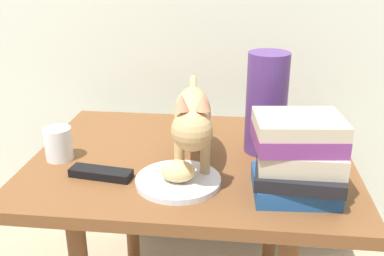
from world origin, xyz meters
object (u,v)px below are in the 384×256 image
(book_stack, at_px, (298,157))
(candle_jar, at_px, (59,145))
(side_table, at_px, (192,181))
(bread_roll, at_px, (178,171))
(green_vase, at_px, (266,103))
(cat, at_px, (192,117))
(plate, at_px, (178,181))
(tv_remote, at_px, (101,173))

(book_stack, bearing_deg, candle_jar, 169.53)
(side_table, bearing_deg, bread_roll, -94.78)
(book_stack, height_order, green_vase, green_vase)
(cat, distance_m, book_stack, 0.26)
(bread_roll, height_order, candle_jar, candle_jar)
(book_stack, xyz_separation_m, green_vase, (-0.06, 0.22, 0.05))
(plate, bearing_deg, green_vase, 46.22)
(bread_roll, xyz_separation_m, cat, (0.02, 0.10, 0.09))
(plate, xyz_separation_m, cat, (0.02, 0.09, 0.13))
(cat, bearing_deg, book_stack, -22.43)
(bread_roll, xyz_separation_m, tv_remote, (-0.19, 0.02, -0.03))
(cat, relative_size, green_vase, 1.79)
(green_vase, bearing_deg, tv_remote, -152.75)
(cat, relative_size, candle_jar, 5.62)
(bread_roll, distance_m, candle_jar, 0.34)
(side_table, bearing_deg, tv_remote, -145.38)
(plate, bearing_deg, book_stack, -2.64)
(side_table, height_order, plate, plate)
(book_stack, relative_size, candle_jar, 2.39)
(cat, height_order, book_stack, cat)
(cat, distance_m, green_vase, 0.22)
(bread_roll, height_order, cat, cat)
(tv_remote, bearing_deg, bread_roll, 0.83)
(book_stack, height_order, tv_remote, book_stack)
(bread_roll, height_order, green_vase, green_vase)
(side_table, bearing_deg, plate, -95.58)
(green_vase, bearing_deg, book_stack, -74.88)
(bread_roll, xyz_separation_m, candle_jar, (-0.32, 0.11, -0.00))
(side_table, bearing_deg, book_stack, -33.15)
(book_stack, relative_size, green_vase, 0.76)
(tv_remote, bearing_deg, plate, 4.83)
(plate, bearing_deg, side_table, 84.42)
(book_stack, bearing_deg, tv_remote, 177.11)
(candle_jar, bearing_deg, book_stack, -10.47)
(candle_jar, xyz_separation_m, tv_remote, (0.14, -0.09, -0.03))
(cat, distance_m, candle_jar, 0.36)
(side_table, xyz_separation_m, cat, (0.01, -0.06, 0.21))
(book_stack, xyz_separation_m, candle_jar, (-0.59, 0.11, -0.05))
(side_table, height_order, candle_jar, candle_jar)
(plate, height_order, cat, cat)
(cat, relative_size, book_stack, 2.35)
(side_table, distance_m, cat, 0.21)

